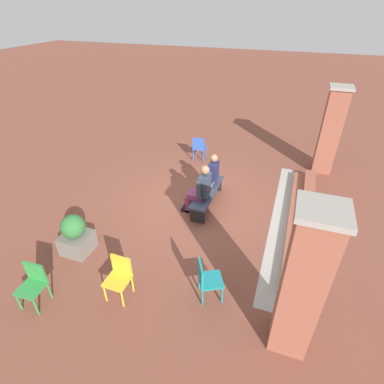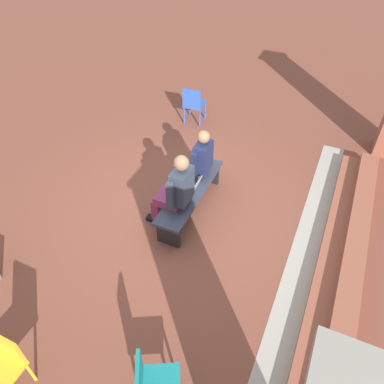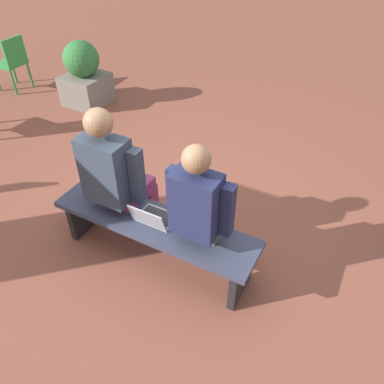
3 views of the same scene
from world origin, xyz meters
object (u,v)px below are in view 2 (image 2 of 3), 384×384
(bench, at_px, (190,194))
(person_student, at_px, (197,161))
(plastic_chair_far_left, at_px, (152,383))
(person_adult, at_px, (175,190))
(laptop, at_px, (191,187))
(plastic_chair_near_bench_left, at_px, (3,363))
(plastic_chair_far_right, at_px, (193,103))

(bench, distance_m, person_student, 0.55)
(bench, bearing_deg, plastic_chair_far_left, 16.76)
(person_adult, bearing_deg, plastic_chair_far_left, 20.63)
(laptop, xyz_separation_m, plastic_chair_near_bench_left, (3.32, -0.68, -0.02))
(laptop, relative_size, plastic_chair_far_left, 0.38)
(person_student, xyz_separation_m, plastic_chair_near_bench_left, (3.72, -0.60, -0.22))
(person_adult, distance_m, plastic_chair_near_bench_left, 2.99)
(plastic_chair_far_right, xyz_separation_m, plastic_chair_near_bench_left, (5.82, 0.39, 0.00))
(plastic_chair_far_right, xyz_separation_m, plastic_chair_far_left, (5.36, 1.92, 0.00))
(plastic_chair_near_bench_left, bearing_deg, plastic_chair_far_right, -176.16)
(person_student, height_order, person_adult, person_adult)
(bench, xyz_separation_m, laptop, (-0.01, 0.01, 0.15))
(laptop, bearing_deg, plastic_chair_far_right, -156.83)
(person_student, distance_m, person_adult, 0.80)
(plastic_chair_near_bench_left, bearing_deg, plastic_chair_far_left, 106.62)
(laptop, height_order, plastic_chair_near_bench_left, plastic_chair_near_bench_left)
(person_adult, distance_m, plastic_chair_far_left, 2.65)
(bench, height_order, laptop, laptop)
(person_adult, height_order, plastic_chair_near_bench_left, person_adult)
(laptop, xyz_separation_m, plastic_chair_far_right, (-2.50, -1.07, -0.02))
(person_adult, xyz_separation_m, laptop, (-0.40, 0.08, -0.23))
(person_student, xyz_separation_m, plastic_chair_far_left, (3.26, 0.92, -0.22))
(plastic_chair_far_right, distance_m, plastic_chair_near_bench_left, 5.83)
(laptop, relative_size, plastic_chair_far_right, 0.38)
(person_adult, relative_size, plastic_chair_near_bench_left, 1.65)
(bench, height_order, plastic_chair_far_right, plastic_chair_far_right)
(bench, height_order, person_student, person_student)
(person_student, relative_size, plastic_chair_far_right, 1.57)
(person_student, bearing_deg, laptop, 10.97)
(plastic_chair_near_bench_left, bearing_deg, bench, 168.61)
(plastic_chair_near_bench_left, bearing_deg, person_adult, 168.47)
(plastic_chair_far_right, relative_size, plastic_chair_far_left, 1.00)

